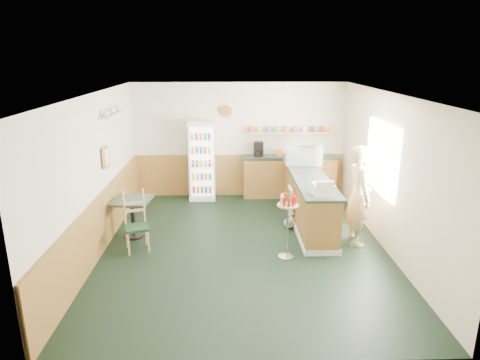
{
  "coord_description": "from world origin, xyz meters",
  "views": [
    {
      "loc": [
        -0.25,
        -7.0,
        3.32
      ],
      "look_at": [
        -0.04,
        0.6,
        1.07
      ],
      "focal_mm": 32.0,
      "sensor_mm": 36.0,
      "label": 1
    }
  ],
  "objects_px": {
    "condiment_stand": "(287,216)",
    "shopkeeper": "(359,196)",
    "cafe_chair": "(137,219)",
    "display_case": "(304,156)",
    "drinks_fridge": "(202,161)",
    "cash_register": "(323,189)",
    "cafe_table": "(132,211)"
  },
  "relations": [
    {
      "from": "cash_register",
      "to": "cafe_chair",
      "type": "distance_m",
      "value": 3.26
    },
    {
      "from": "cafe_chair",
      "to": "shopkeeper",
      "type": "bearing_deg",
      "value": -16.2
    },
    {
      "from": "shopkeeper",
      "to": "cafe_table",
      "type": "bearing_deg",
      "value": 79.28
    },
    {
      "from": "cash_register",
      "to": "cafe_chair",
      "type": "bearing_deg",
      "value": 172.32
    },
    {
      "from": "drinks_fridge",
      "to": "cafe_chair",
      "type": "distance_m",
      "value": 2.92
    },
    {
      "from": "display_case",
      "to": "condiment_stand",
      "type": "relative_size",
      "value": 0.71
    },
    {
      "from": "cash_register",
      "to": "condiment_stand",
      "type": "bearing_deg",
      "value": -160.08
    },
    {
      "from": "drinks_fridge",
      "to": "shopkeeper",
      "type": "distance_m",
      "value": 3.93
    },
    {
      "from": "drinks_fridge",
      "to": "shopkeeper",
      "type": "height_order",
      "value": "drinks_fridge"
    },
    {
      "from": "cash_register",
      "to": "cafe_chair",
      "type": "xyz_separation_m",
      "value": [
        -3.21,
        0.14,
        -0.56
      ]
    },
    {
      "from": "condiment_stand",
      "to": "cafe_chair",
      "type": "distance_m",
      "value": 2.62
    },
    {
      "from": "display_case",
      "to": "condiment_stand",
      "type": "distance_m",
      "value": 2.38
    },
    {
      "from": "cash_register",
      "to": "condiment_stand",
      "type": "xyz_separation_m",
      "value": [
        -0.63,
        -0.3,
        -0.36
      ]
    },
    {
      "from": "display_case",
      "to": "cafe_chair",
      "type": "relative_size",
      "value": 0.74
    },
    {
      "from": "display_case",
      "to": "shopkeeper",
      "type": "xyz_separation_m",
      "value": [
        0.7,
        -1.71,
        -0.32
      ]
    },
    {
      "from": "shopkeeper",
      "to": "cafe_chair",
      "type": "bearing_deg",
      "value": 86.22
    },
    {
      "from": "drinks_fridge",
      "to": "condiment_stand",
      "type": "bearing_deg",
      "value": -63.22
    },
    {
      "from": "shopkeeper",
      "to": "cafe_chair",
      "type": "height_order",
      "value": "shopkeeper"
    },
    {
      "from": "drinks_fridge",
      "to": "cafe_chair",
      "type": "bearing_deg",
      "value": -109.82
    },
    {
      "from": "display_case",
      "to": "shopkeeper",
      "type": "bearing_deg",
      "value": -67.7
    },
    {
      "from": "cash_register",
      "to": "condiment_stand",
      "type": "distance_m",
      "value": 0.79
    },
    {
      "from": "cafe_table",
      "to": "display_case",
      "type": "bearing_deg",
      "value": 21.25
    },
    {
      "from": "display_case",
      "to": "cash_register",
      "type": "bearing_deg",
      "value": -90.0
    },
    {
      "from": "cafe_chair",
      "to": "condiment_stand",
      "type": "bearing_deg",
      "value": -27.33
    },
    {
      "from": "cash_register",
      "to": "shopkeeper",
      "type": "relative_size",
      "value": 0.2
    },
    {
      "from": "drinks_fridge",
      "to": "cash_register",
      "type": "distance_m",
      "value": 3.63
    },
    {
      "from": "cafe_table",
      "to": "shopkeeper",
      "type": "bearing_deg",
      "value": -5.36
    },
    {
      "from": "drinks_fridge",
      "to": "display_case",
      "type": "bearing_deg",
      "value": -22.24
    },
    {
      "from": "condiment_stand",
      "to": "shopkeeper",
      "type": "bearing_deg",
      "value": 22.09
    },
    {
      "from": "cafe_chair",
      "to": "cash_register",
      "type": "bearing_deg",
      "value": -20.19
    },
    {
      "from": "cash_register",
      "to": "cafe_table",
      "type": "relative_size",
      "value": 0.48
    },
    {
      "from": "drinks_fridge",
      "to": "display_case",
      "type": "height_order",
      "value": "drinks_fridge"
    }
  ]
}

